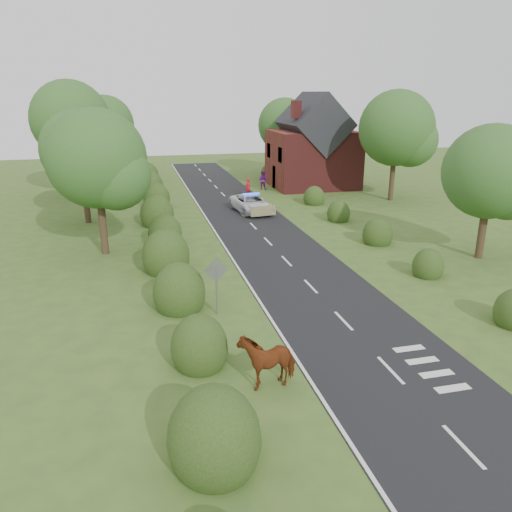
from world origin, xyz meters
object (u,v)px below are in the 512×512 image
object	(u,v)px
road_sign	(216,278)
pedestrian_purple	(263,180)
police_van	(251,204)
cow	(267,362)
pedestrian_red	(248,187)

from	to	relation	value
road_sign	pedestrian_purple	xyz separation A→B (m)	(9.25, 27.59, -0.72)
road_sign	police_van	bearing A→B (deg)	72.22
cow	pedestrian_purple	world-z (taller)	pedestrian_purple
pedestrian_red	pedestrian_purple	bearing A→B (deg)	-156.92
road_sign	pedestrian_red	bearing A→B (deg)	73.99
police_van	pedestrian_purple	bearing A→B (deg)	61.77
police_van	pedestrian_red	distance (m)	6.52
cow	pedestrian_red	xyz separation A→B (m)	(6.41, 30.43, 0.07)
police_van	pedestrian_purple	distance (m)	9.81
pedestrian_red	road_sign	bearing A→B (deg)	44.33
cow	pedestrian_red	size ratio (longest dim) A/B	1.28
police_van	pedestrian_red	xyz separation A→B (m)	(1.22, 6.40, 0.13)
road_sign	pedestrian_purple	world-z (taller)	road_sign
road_sign	pedestrian_red	distance (m)	25.79
road_sign	police_van	distance (m)	19.32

